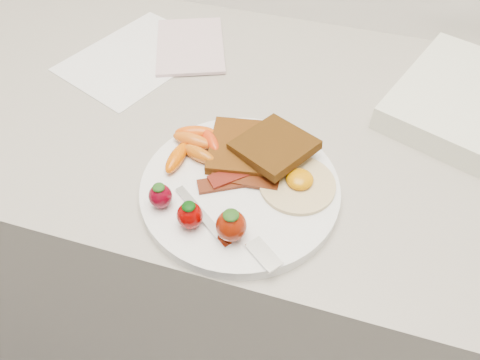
# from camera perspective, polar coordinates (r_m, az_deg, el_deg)

# --- Properties ---
(counter) EXTENTS (2.00, 0.60, 0.90)m
(counter) POSITION_cam_1_polar(r_m,az_deg,el_deg) (1.10, 2.84, -10.13)
(counter) COLOR gray
(counter) RESTS_ON ground
(plate) EXTENTS (0.27, 0.27, 0.02)m
(plate) POSITION_cam_1_polar(r_m,az_deg,el_deg) (0.64, 0.00, -1.11)
(plate) COLOR white
(plate) RESTS_ON counter
(toast_lower) EXTENTS (0.12, 0.12, 0.01)m
(toast_lower) POSITION_cam_1_polar(r_m,az_deg,el_deg) (0.67, 0.87, 3.98)
(toast_lower) COLOR #472608
(toast_lower) RESTS_ON plate
(toast_upper) EXTENTS (0.13, 0.13, 0.02)m
(toast_upper) POSITION_cam_1_polar(r_m,az_deg,el_deg) (0.65, 4.19, 4.15)
(toast_upper) COLOR black
(toast_upper) RESTS_ON toast_lower
(fried_egg) EXTENTS (0.12, 0.12, 0.02)m
(fried_egg) POSITION_cam_1_polar(r_m,az_deg,el_deg) (0.63, 7.07, -0.34)
(fried_egg) COLOR silver
(fried_egg) RESTS_ON plate
(bacon_strips) EXTENTS (0.11, 0.09, 0.01)m
(bacon_strips) POSITION_cam_1_polar(r_m,az_deg,el_deg) (0.63, -0.08, 0.30)
(bacon_strips) COLOR black
(bacon_strips) RESTS_ON plate
(baby_carrots) EXTENTS (0.08, 0.10, 0.02)m
(baby_carrots) POSITION_cam_1_polar(r_m,az_deg,el_deg) (0.67, -5.63, 4.30)
(baby_carrots) COLOR #CF5A10
(baby_carrots) RESTS_ON plate
(strawberries) EXTENTS (0.14, 0.05, 0.05)m
(strawberries) POSITION_cam_1_polar(r_m,az_deg,el_deg) (0.58, -4.76, -4.26)
(strawberries) COLOR #5F0211
(strawberries) RESTS_ON plate
(fork) EXTENTS (0.16, 0.09, 0.00)m
(fork) POSITION_cam_1_polar(r_m,az_deg,el_deg) (0.58, -1.29, -6.42)
(fork) COLOR silver
(fork) RESTS_ON plate
(paper_sheet) EXTENTS (0.27, 0.30, 0.00)m
(paper_sheet) POSITION_cam_1_polar(r_m,az_deg,el_deg) (0.90, -12.50, 14.42)
(paper_sheet) COLOR white
(paper_sheet) RESTS_ON counter
(notepad) EXTENTS (0.18, 0.21, 0.01)m
(notepad) POSITION_cam_1_polar(r_m,az_deg,el_deg) (0.91, -6.09, 15.99)
(notepad) COLOR beige
(notepad) RESTS_ON paper_sheet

